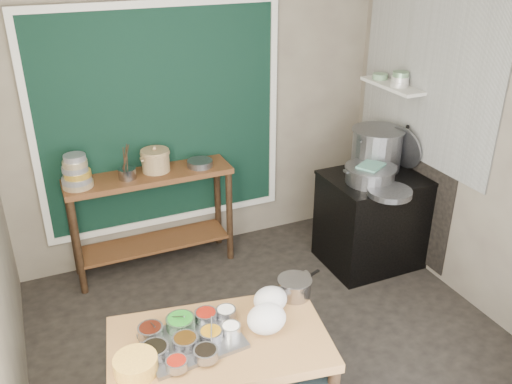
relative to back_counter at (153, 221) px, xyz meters
name	(u,v)px	position (x,y,z in m)	size (l,w,h in m)	color
floor	(266,333)	(0.55, -1.28, -0.48)	(3.50, 3.00, 0.02)	#2E2923
back_wall	(198,109)	(0.55, 0.23, 0.92)	(3.50, 0.02, 2.80)	gray
right_wall	(468,134)	(2.31, -1.28, 0.92)	(0.02, 3.00, 2.80)	gray
curtain_panel	(162,120)	(0.20, 0.19, 0.88)	(2.10, 0.02, 1.90)	black
curtain_frame	(162,121)	(0.20, 0.18, 0.88)	(2.22, 0.03, 2.02)	beige
tile_panel	(428,63)	(2.29, -0.73, 1.38)	(0.02, 1.70, 1.70)	#B2B2AA
soot_patch	(404,183)	(2.29, -0.63, 0.22)	(0.01, 1.30, 1.30)	black
wall_shelf	(392,86)	(2.18, -0.43, 1.12)	(0.22, 0.70, 0.03)	beige
back_counter	(153,221)	(0.00, 0.00, 0.00)	(1.45, 0.40, 0.95)	brown
stove_block	(374,221)	(1.90, -0.73, -0.05)	(0.90, 0.68, 0.85)	black
stove_top	(378,178)	(1.90, -0.73, 0.39)	(0.92, 0.69, 0.03)	black
condiment_tray	(193,341)	(-0.24, -1.99, 0.29)	(0.54, 0.38, 0.02)	gray
condiment_bowls	(188,335)	(-0.27, -1.98, 0.33)	(0.61, 0.45, 0.07)	gray
yellow_basin	(136,365)	(-0.59, -2.09, 0.32)	(0.24, 0.24, 0.09)	gold
saucepan	(295,287)	(0.49, -1.83, 0.34)	(0.23, 0.23, 0.12)	gray
plastic_bag_a	(267,319)	(0.18, -2.07, 0.36)	(0.23, 0.20, 0.17)	white
plastic_bag_b	(270,300)	(0.28, -1.91, 0.35)	(0.21, 0.18, 0.16)	white
bowl_stack	(77,173)	(-0.59, -0.04, 0.60)	(0.25, 0.25, 0.28)	tan
utensil_cup	(127,173)	(-0.19, -0.03, 0.52)	(0.15, 0.15, 0.09)	gray
ceramic_crock	(156,162)	(0.08, 0.03, 0.56)	(0.26, 0.26, 0.18)	#947650
wide_bowl	(200,163)	(0.46, -0.03, 0.50)	(0.23, 0.23, 0.06)	gray
stock_pot	(377,149)	(1.98, -0.56, 0.59)	(0.48, 0.48, 0.38)	gray
pot_lid	(403,147)	(2.20, -0.65, 0.61)	(0.41, 0.41, 0.02)	gray
steamer	(370,174)	(1.75, -0.80, 0.48)	(0.45, 0.45, 0.15)	gray
green_cloth	(371,166)	(1.75, -0.80, 0.56)	(0.23, 0.18, 0.02)	slate
shallow_pan	(390,192)	(1.76, -1.08, 0.43)	(0.37, 0.37, 0.05)	gray
shelf_bowl_stack	(400,80)	(2.18, -0.52, 1.20)	(0.16, 0.16, 0.13)	silver
shelf_bowl_green	(380,76)	(2.18, -0.23, 1.16)	(0.14, 0.14, 0.05)	gray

